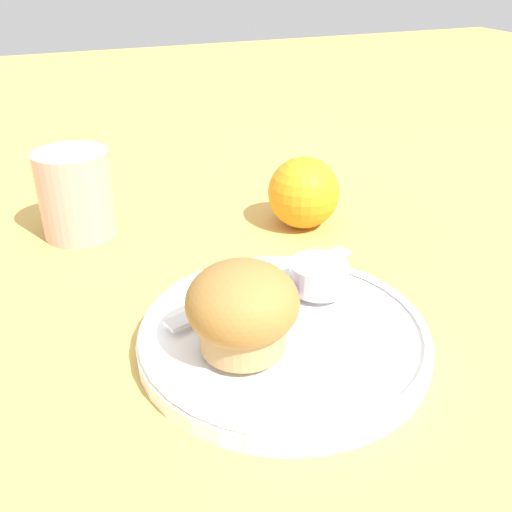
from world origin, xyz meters
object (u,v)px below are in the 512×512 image
(butter_knife, at_px, (266,284))
(muffin, at_px, (243,309))
(orange_fruit, at_px, (304,193))
(juice_glass, at_px, (76,194))

(butter_knife, bearing_deg, muffin, -141.73)
(orange_fruit, relative_size, juice_glass, 0.85)
(muffin, relative_size, orange_fruit, 1.03)
(butter_knife, bearing_deg, juice_glass, 105.29)
(butter_knife, bearing_deg, orange_fruit, 36.11)
(juice_glass, bearing_deg, butter_knife, -57.91)
(juice_glass, bearing_deg, orange_fruit, -17.56)
(muffin, bearing_deg, orange_fruit, 53.63)
(muffin, xyz_separation_m, juice_glass, (-0.08, 0.28, -0.01))
(muffin, relative_size, juice_glass, 0.88)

